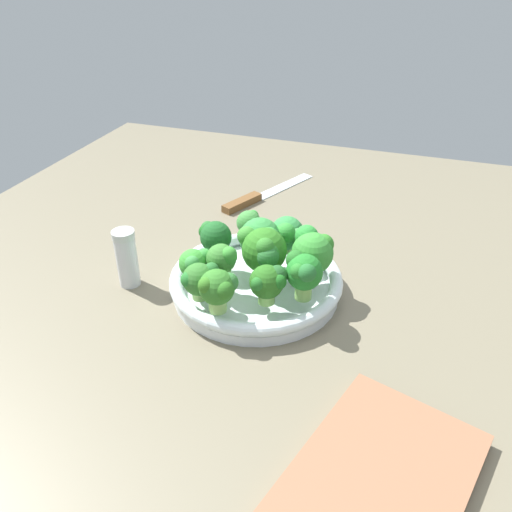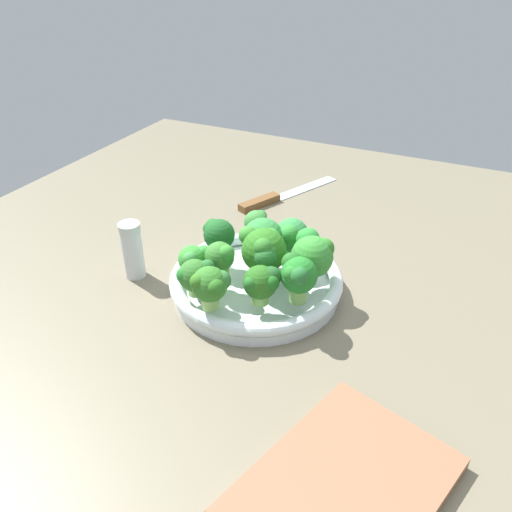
# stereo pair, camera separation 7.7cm
# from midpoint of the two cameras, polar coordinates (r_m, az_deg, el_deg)

# --- Properties ---
(ground_plane) EXTENTS (1.30, 1.30, 0.03)m
(ground_plane) POSITION_cam_midpoint_polar(r_m,az_deg,el_deg) (0.84, -0.97, -3.50)
(ground_plane) COLOR #706852
(bowl) EXTENTS (0.27, 0.27, 0.04)m
(bowl) POSITION_cam_midpoint_polar(r_m,az_deg,el_deg) (0.80, -2.77, -3.01)
(bowl) COLOR white
(bowl) RESTS_ON ground_plane
(broccoli_floret_0) EXTENTS (0.05, 0.05, 0.05)m
(broccoli_floret_0) POSITION_cam_midpoint_polar(r_m,az_deg,el_deg) (0.73, -9.35, -2.67)
(broccoli_floret_0) COLOR #A1D76F
(broccoli_floret_0) RESTS_ON bowl
(broccoli_floret_1) EXTENTS (0.07, 0.06, 0.07)m
(broccoli_floret_1) POSITION_cam_midpoint_polar(r_m,az_deg,el_deg) (0.76, 3.37, 0.52)
(broccoli_floret_1) COLOR #94C964
(broccoli_floret_1) RESTS_ON bowl
(broccoli_floret_2) EXTENTS (0.05, 0.04, 0.05)m
(broccoli_floret_2) POSITION_cam_midpoint_polar(r_m,az_deg,el_deg) (0.76, -9.73, -0.93)
(broccoli_floret_2) COLOR #89C062
(broccoli_floret_2) RESTS_ON bowl
(broccoli_floret_3) EXTENTS (0.07, 0.07, 0.08)m
(broccoli_floret_3) POSITION_cam_midpoint_polar(r_m,az_deg,el_deg) (0.76, -1.98, 0.45)
(broccoli_floret_3) COLOR #7BB15B
(broccoli_floret_3) RESTS_ON bowl
(broccoli_floret_4) EXTENTS (0.05, 0.05, 0.07)m
(broccoli_floret_4) POSITION_cam_midpoint_polar(r_m,az_deg,el_deg) (0.80, -7.33, 1.92)
(broccoli_floret_4) COLOR #87CF5C
(broccoli_floret_4) RESTS_ON bowl
(broccoli_floret_5) EXTENTS (0.06, 0.05, 0.07)m
(broccoli_floret_5) POSITION_cam_midpoint_polar(r_m,az_deg,el_deg) (0.71, 2.14, -1.91)
(broccoli_floret_5) COLOR #89BD5D
(broccoli_floret_5) RESTS_ON bowl
(broccoli_floret_6) EXTENTS (0.06, 0.06, 0.06)m
(broccoli_floret_6) POSITION_cam_midpoint_polar(r_m,az_deg,el_deg) (0.82, 0.79, 2.38)
(broccoli_floret_6) COLOR #85B35F
(broccoli_floret_6) RESTS_ON bowl
(broccoli_floret_7) EXTENTS (0.05, 0.05, 0.06)m
(broccoli_floret_7) POSITION_cam_midpoint_polar(r_m,az_deg,el_deg) (0.71, -1.74, -2.98)
(broccoli_floret_7) COLOR #88BF5A
(broccoli_floret_7) RESTS_ON bowl
(broccoli_floret_8) EXTENTS (0.07, 0.06, 0.07)m
(broccoli_floret_8) POSITION_cam_midpoint_polar(r_m,az_deg,el_deg) (0.79, -2.41, 1.80)
(broccoli_floret_8) COLOR #87C55B
(broccoli_floret_8) RESTS_ON bowl
(broccoli_floret_9) EXTENTS (0.04, 0.05, 0.07)m
(broccoli_floret_9) POSITION_cam_midpoint_polar(r_m,az_deg,el_deg) (0.75, -6.64, -0.62)
(broccoli_floret_9) COLOR #7FBF4F
(broccoli_floret_9) RESTS_ON bowl
(broccoli_floret_10) EXTENTS (0.05, 0.05, 0.06)m
(broccoli_floret_10) POSITION_cam_midpoint_polar(r_m,az_deg,el_deg) (0.69, -7.38, -3.62)
(broccoli_floret_10) COLOR #96CA66
(broccoli_floret_10) RESTS_ON bowl
(broccoli_floret_11) EXTENTS (0.05, 0.04, 0.05)m
(broccoli_floret_11) POSITION_cam_midpoint_polar(r_m,az_deg,el_deg) (0.87, -3.29, 3.72)
(broccoli_floret_11) COLOR #7FB558
(broccoli_floret_11) RESTS_ON bowl
(knife) EXTENTS (0.25, 0.13, 0.01)m
(knife) POSITION_cam_midpoint_polar(r_m,az_deg,el_deg) (1.09, -1.81, 6.53)
(knife) COLOR silver
(knife) RESTS_ON ground_plane
(cutting_board) EXTENTS (0.26, 0.22, 0.02)m
(cutting_board) POSITION_cam_midpoint_polar(r_m,az_deg,el_deg) (0.57, 9.56, -23.07)
(cutting_board) COLOR #8E5E41
(cutting_board) RESTS_ON ground_plane
(pepper_shaker) EXTENTS (0.03, 0.03, 0.10)m
(pepper_shaker) POSITION_cam_midpoint_polar(r_m,az_deg,el_deg) (0.83, -16.65, -0.28)
(pepper_shaker) COLOR silver
(pepper_shaker) RESTS_ON ground_plane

